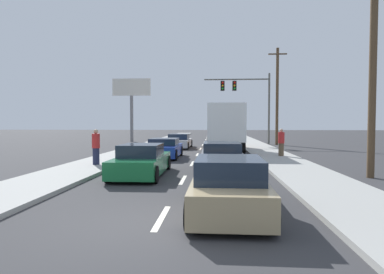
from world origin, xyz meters
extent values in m
plane|color=#333335|center=(0.00, 25.00, 0.00)|extent=(140.00, 140.00, 0.00)
cube|color=#9E9E99|center=(4.88, 20.00, 0.07)|extent=(2.67, 80.00, 0.14)
cube|color=#9E9E99|center=(-4.88, 20.00, 0.07)|extent=(2.67, 80.00, 0.14)
cube|color=silver|center=(0.00, 0.51, 0.00)|extent=(0.14, 2.00, 0.01)
cube|color=silver|center=(0.00, 5.51, 0.00)|extent=(0.14, 2.00, 0.01)
cube|color=silver|center=(0.00, 10.51, 0.00)|extent=(0.14, 2.00, 0.01)
cube|color=silver|center=(0.00, 15.51, 0.00)|extent=(0.14, 2.00, 0.01)
cube|color=silver|center=(0.00, 20.51, 0.00)|extent=(0.14, 2.00, 0.01)
cube|color=silver|center=(0.00, 25.51, 0.00)|extent=(0.14, 2.00, 0.01)
cube|color=silver|center=(0.00, 30.51, 0.00)|extent=(0.14, 2.00, 0.01)
cube|color=silver|center=(0.00, 35.51, 0.00)|extent=(0.14, 2.00, 0.01)
cube|color=silver|center=(0.00, 40.51, 0.00)|extent=(0.14, 2.00, 0.01)
cube|color=silver|center=(0.00, 45.51, 0.00)|extent=(0.14, 2.00, 0.01)
cube|color=#B7BABF|center=(-1.87, 21.46, 0.45)|extent=(1.89, 4.65, 0.61)
cube|color=#192333|center=(-1.87, 21.09, 0.99)|extent=(1.63, 2.07, 0.48)
cylinder|color=black|center=(-2.70, 23.23, 0.32)|extent=(0.23, 0.64, 0.64)
cylinder|color=black|center=(-0.99, 23.21, 0.32)|extent=(0.23, 0.64, 0.64)
cylinder|color=black|center=(-2.74, 19.71, 0.32)|extent=(0.23, 0.64, 0.64)
cylinder|color=black|center=(-1.04, 19.68, 0.32)|extent=(0.23, 0.64, 0.64)
cube|color=#1E389E|center=(-1.93, 13.33, 0.47)|extent=(1.88, 4.07, 0.65)
cube|color=#192333|center=(-1.93, 13.32, 1.00)|extent=(1.64, 2.09, 0.42)
cylinder|color=black|center=(-2.78, 14.82, 0.32)|extent=(0.23, 0.64, 0.64)
cylinder|color=black|center=(-1.06, 14.80, 0.32)|extent=(0.23, 0.64, 0.64)
cylinder|color=black|center=(-2.81, 11.87, 0.32)|extent=(0.23, 0.64, 0.64)
cylinder|color=black|center=(-1.08, 11.85, 0.32)|extent=(0.23, 0.64, 0.64)
cube|color=#196B38|center=(-1.80, 6.48, 0.47)|extent=(1.85, 4.67, 0.66)
cube|color=#192333|center=(-1.80, 6.35, 1.05)|extent=(1.60, 1.98, 0.49)
cylinder|color=black|center=(-2.66, 8.24, 0.32)|extent=(0.23, 0.64, 0.64)
cylinder|color=black|center=(-0.99, 8.26, 0.32)|extent=(0.23, 0.64, 0.64)
cylinder|color=black|center=(-2.61, 4.69, 0.32)|extent=(0.23, 0.64, 0.64)
cylinder|color=black|center=(-0.94, 4.72, 0.32)|extent=(0.23, 0.64, 0.64)
cube|color=white|center=(1.93, 16.55, 2.18)|extent=(2.43, 6.10, 2.47)
cube|color=red|center=(1.92, 13.52, 2.31)|extent=(2.17, 0.05, 0.36)
cube|color=orange|center=(1.94, 20.68, 1.40)|extent=(2.32, 2.18, 2.19)
cylinder|color=black|center=(0.79, 20.68, 0.48)|extent=(0.30, 0.96, 0.96)
cylinder|color=black|center=(3.10, 20.67, 0.48)|extent=(0.30, 0.96, 0.96)
cylinder|color=black|center=(0.77, 15.33, 0.48)|extent=(0.30, 0.96, 0.96)
cylinder|color=black|center=(3.08, 15.32, 0.48)|extent=(0.30, 0.96, 0.96)
cube|color=slate|center=(1.53, 8.47, 0.46)|extent=(1.96, 4.71, 0.65)
cube|color=#192333|center=(1.52, 8.53, 1.02)|extent=(1.70, 2.33, 0.47)
cylinder|color=black|center=(0.61, 10.25, 0.32)|extent=(0.23, 0.64, 0.64)
cylinder|color=black|center=(2.39, 10.28, 0.32)|extent=(0.23, 0.64, 0.64)
cylinder|color=black|center=(0.66, 6.66, 0.32)|extent=(0.23, 0.64, 0.64)
cylinder|color=black|center=(2.44, 6.69, 0.32)|extent=(0.23, 0.64, 0.64)
cube|color=tan|center=(1.54, 1.22, 0.48)|extent=(1.78, 4.27, 0.68)
cube|color=#192333|center=(1.54, 0.89, 1.08)|extent=(1.55, 1.98, 0.53)
cylinder|color=black|center=(0.75, 2.81, 0.32)|extent=(0.23, 0.64, 0.64)
cylinder|color=black|center=(2.36, 2.79, 0.32)|extent=(0.23, 0.64, 0.64)
cylinder|color=black|center=(0.72, -0.35, 0.32)|extent=(0.23, 0.64, 0.64)
cylinder|color=black|center=(2.34, -0.36, 0.32)|extent=(0.23, 0.64, 0.64)
cylinder|color=#595B56|center=(6.61, 26.71, 3.57)|extent=(0.20, 0.20, 7.14)
cylinder|color=#595B56|center=(3.36, 26.71, 6.55)|extent=(6.50, 0.14, 0.14)
cube|color=black|center=(3.14, 26.71, 5.90)|extent=(0.40, 0.56, 0.95)
sphere|color=red|center=(3.14, 26.40, 6.20)|extent=(0.20, 0.20, 0.20)
sphere|color=orange|center=(3.14, 26.40, 5.90)|extent=(0.20, 0.20, 0.20)
sphere|color=green|center=(3.14, 26.40, 5.60)|extent=(0.20, 0.20, 0.20)
cube|color=black|center=(1.95, 26.71, 5.90)|extent=(0.40, 0.56, 0.95)
sphere|color=red|center=(1.95, 26.40, 6.20)|extent=(0.20, 0.20, 0.20)
sphere|color=orange|center=(1.95, 26.40, 5.90)|extent=(0.20, 0.20, 0.20)
sphere|color=green|center=(1.95, 26.40, 5.60)|extent=(0.20, 0.20, 0.20)
cylinder|color=brown|center=(7.33, 6.51, 4.85)|extent=(0.28, 0.28, 9.70)
cylinder|color=brown|center=(7.31, 26.21, 4.76)|extent=(0.28, 0.28, 9.52)
cube|color=brown|center=(7.31, 26.21, 8.92)|extent=(1.80, 0.12, 0.12)
cylinder|color=slate|center=(-8.35, 30.35, 2.65)|extent=(0.36, 0.36, 5.30)
cube|color=silver|center=(-8.35, 30.35, 6.26)|extent=(4.39, 0.20, 1.93)
cylinder|color=#1E233F|center=(-4.57, 8.74, 0.54)|extent=(0.32, 0.32, 0.80)
cylinder|color=red|center=(-4.57, 8.74, 1.29)|extent=(0.38, 0.38, 0.70)
sphere|color=tan|center=(-4.57, 8.74, 1.75)|extent=(0.22, 0.22, 0.22)
cylinder|color=brown|center=(5.27, 13.64, 0.53)|extent=(0.32, 0.32, 0.78)
cylinder|color=red|center=(5.27, 13.64, 1.26)|extent=(0.38, 0.38, 0.68)
sphere|color=tan|center=(5.27, 13.64, 1.70)|extent=(0.21, 0.21, 0.21)
camera|label=1|loc=(1.21, -6.82, 2.16)|focal=30.76mm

